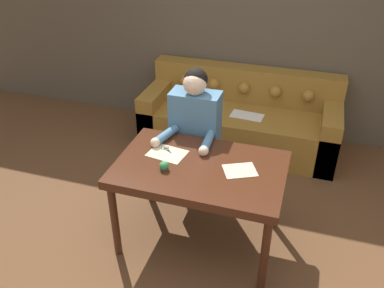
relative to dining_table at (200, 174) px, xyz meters
The scene contains 9 objects.
ground_plane 0.67m from the dining_table, 62.79° to the right, with size 16.00×16.00×0.00m, color brown.
wall_back 2.14m from the dining_table, 88.29° to the left, with size 8.00×0.06×2.60m.
dining_table is the anchor object (origin of this frame).
couch 1.67m from the dining_table, 90.29° to the left, with size 2.13×0.83×0.83m.
person 0.57m from the dining_table, 111.09° to the left, with size 0.48×0.57×1.28m.
pattern_paper_main 0.31m from the dining_table, 164.32° to the left, with size 0.32×0.25×0.00m.
pattern_paper_offcut 0.31m from the dining_table, ahead, with size 0.29×0.27×0.00m.
scissors 0.34m from the dining_table, 158.00° to the left, with size 0.19×0.17×0.01m.
pin_cushion 0.29m from the dining_table, 150.94° to the right, with size 0.07×0.07×0.07m.
Camera 1 is at (0.63, -2.28, 2.47)m, focal length 38.00 mm.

